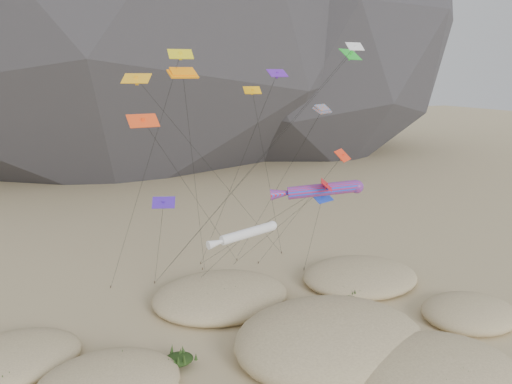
{
  "coord_description": "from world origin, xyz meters",
  "views": [
    {
      "loc": [
        -16.4,
        -28.79,
        22.97
      ],
      "look_at": [
        1.04,
        12.0,
        12.31
      ],
      "focal_mm": 35.0,
      "sensor_mm": 36.0,
      "label": 1
    }
  ],
  "objects": [
    {
      "name": "kite_stakes",
      "position": [
        1.81,
        24.46,
        0.15
      ],
      "size": [
        21.98,
        6.78,
        0.3
      ],
      "color": "#3F2D1E",
      "rests_on": "ground"
    },
    {
      "name": "dunes",
      "position": [
        0.21,
        3.64,
        0.77
      ],
      "size": [
        49.86,
        37.4,
        4.55
      ],
      "color": "#CCB789",
      "rests_on": "ground"
    },
    {
      "name": "delta_kites",
      "position": [
        1.91,
        12.04,
        18.68
      ],
      "size": [
        25.67,
        21.67,
        25.69
      ],
      "color": "#F14516",
      "rests_on": "ground"
    },
    {
      "name": "rainbow_tube_kite",
      "position": [
        4.77,
        7.06,
        13.22
      ],
      "size": [
        7.64,
        19.87,
        14.11
      ],
      "color": "red",
      "rests_on": "ground"
    },
    {
      "name": "orange_parafoil",
      "position": [
        -5.0,
        13.63,
        22.67
      ],
      "size": [
        6.28,
        12.04,
        23.42
      ],
      "color": "orange",
      "rests_on": "ground"
    },
    {
      "name": "white_tube_kite",
      "position": [
        -1.13,
        9.37,
        9.35
      ],
      "size": [
        6.97,
        12.6,
        10.05
      ],
      "color": "silver",
      "rests_on": "ground"
    },
    {
      "name": "dune_grass",
      "position": [
        -1.01,
        4.82,
        0.84
      ],
      "size": [
        42.54,
        27.4,
        1.54
      ],
      "color": "black",
      "rests_on": "ground"
    },
    {
      "name": "multi_parafoil",
      "position": [
        6.61,
        10.33,
        19.49
      ],
      "size": [
        2.63,
        18.56,
        20.22
      ],
      "color": "orange",
      "rests_on": "ground"
    }
  ]
}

